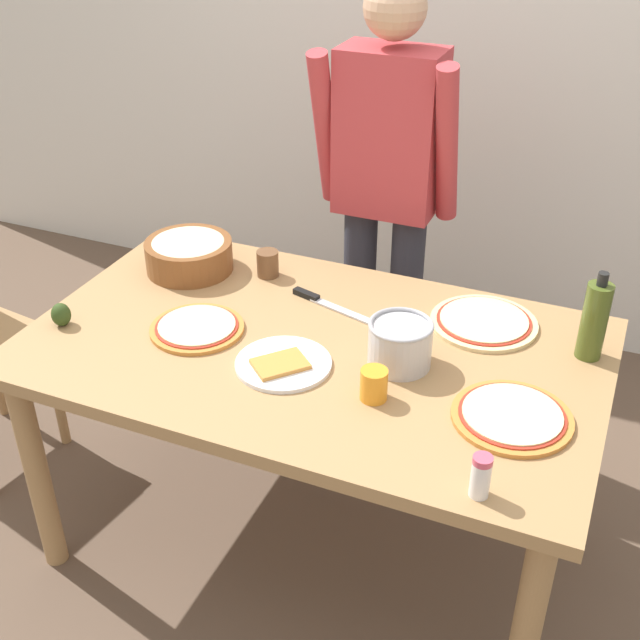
% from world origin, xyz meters
% --- Properties ---
extents(ground, '(8.00, 8.00, 0.00)m').
position_xyz_m(ground, '(0.00, 0.00, 0.00)').
color(ground, brown).
extents(wall_back, '(5.60, 0.10, 2.60)m').
position_xyz_m(wall_back, '(0.00, 1.60, 1.30)').
color(wall_back, silver).
rests_on(wall_back, ground).
extents(dining_table, '(1.60, 0.96, 0.76)m').
position_xyz_m(dining_table, '(0.00, 0.00, 0.67)').
color(dining_table, '#A37A4C').
rests_on(dining_table, ground).
extents(person_cook, '(0.49, 0.25, 1.62)m').
position_xyz_m(person_cook, '(-0.05, 0.76, 0.94)').
color(person_cook, '#2D2D38').
rests_on(person_cook, ground).
extents(pizza_raw_on_board, '(0.31, 0.31, 0.02)m').
position_xyz_m(pizza_raw_on_board, '(0.41, 0.29, 0.77)').
color(pizza_raw_on_board, beige).
rests_on(pizza_raw_on_board, dining_table).
extents(pizza_cooked_on_tray, '(0.30, 0.30, 0.02)m').
position_xyz_m(pizza_cooked_on_tray, '(0.58, -0.12, 0.77)').
color(pizza_cooked_on_tray, '#C67A33').
rests_on(pizza_cooked_on_tray, dining_table).
extents(pizza_second_cooked, '(0.27, 0.27, 0.02)m').
position_xyz_m(pizza_second_cooked, '(-0.33, -0.06, 0.77)').
color(pizza_second_cooked, '#C67A33').
rests_on(pizza_second_cooked, dining_table).
extents(plate_with_slice, '(0.26, 0.26, 0.02)m').
position_xyz_m(plate_with_slice, '(-0.03, -0.13, 0.77)').
color(plate_with_slice, white).
rests_on(plate_with_slice, dining_table).
extents(popcorn_bowl, '(0.28, 0.28, 0.11)m').
position_xyz_m(popcorn_bowl, '(-0.54, 0.25, 0.82)').
color(popcorn_bowl, brown).
rests_on(popcorn_bowl, dining_table).
extents(olive_oil_bottle, '(0.07, 0.07, 0.26)m').
position_xyz_m(olive_oil_bottle, '(0.71, 0.24, 0.87)').
color(olive_oil_bottle, '#47561E').
rests_on(olive_oil_bottle, dining_table).
extents(steel_pot, '(0.17, 0.17, 0.13)m').
position_xyz_m(steel_pot, '(0.25, 0.00, 0.83)').
color(steel_pot, '#B7B7BC').
rests_on(steel_pot, dining_table).
extents(cup_orange, '(0.07, 0.07, 0.08)m').
position_xyz_m(cup_orange, '(0.24, -0.17, 0.80)').
color(cup_orange, orange).
rests_on(cup_orange, dining_table).
extents(cup_small_brown, '(0.07, 0.07, 0.08)m').
position_xyz_m(cup_small_brown, '(-0.29, 0.31, 0.80)').
color(cup_small_brown, brown).
rests_on(cup_small_brown, dining_table).
extents(salt_shaker, '(0.04, 0.04, 0.11)m').
position_xyz_m(salt_shaker, '(0.57, -0.41, 0.81)').
color(salt_shaker, white).
rests_on(salt_shaker, dining_table).
extents(chef_knife, '(0.29, 0.10, 0.02)m').
position_xyz_m(chef_knife, '(-0.06, 0.21, 0.77)').
color(chef_knife, silver).
rests_on(chef_knife, dining_table).
extents(avocado, '(0.06, 0.06, 0.07)m').
position_xyz_m(avocado, '(-0.71, -0.19, 0.80)').
color(avocado, '#2D4219').
rests_on(avocado, dining_table).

